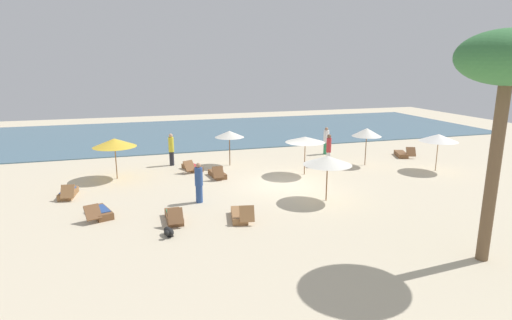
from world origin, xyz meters
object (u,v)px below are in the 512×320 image
object	(u,v)px
person_0	(329,149)
lounger_3	(192,167)
umbrella_1	(439,138)
lounger_6	(100,212)
lounger_4	(68,193)
lounger_5	(240,215)
person_1	(326,141)
lounger_1	(174,217)
lounger_2	(402,154)
umbrella_2	(114,143)
palm_0	(508,64)
umbrella_4	(229,134)
dog	(168,232)
person_3	(171,149)
umbrella_0	(305,140)
person_2	(199,183)
umbrella_5	(328,160)
lounger_0	(217,174)
umbrella_3	(367,132)

from	to	relation	value
person_0	lounger_3	bearing A→B (deg)	171.24
umbrella_1	lounger_3	size ratio (longest dim) A/B	1.20
lounger_3	lounger_6	bearing A→B (deg)	-126.39
lounger_4	lounger_5	size ratio (longest dim) A/B	1.01
person_1	umbrella_1	bearing A→B (deg)	-55.05
umbrella_1	lounger_1	xyz separation A→B (m)	(-15.16, -3.51, -1.74)
lounger_2	person_0	size ratio (longest dim) A/B	0.93
umbrella_1	umbrella_2	bearing A→B (deg)	168.66
lounger_6	palm_0	size ratio (longest dim) A/B	0.26
umbrella_4	dog	xyz separation A→B (m)	(-4.50, -9.56, -1.73)
umbrella_4	person_0	xyz separation A→B (m)	(5.64, -1.78, -0.91)
umbrella_2	lounger_2	xyz separation A→B (m)	(17.84, 0.17, -1.79)
lounger_6	person_0	distance (m)	13.59
lounger_6	person_1	distance (m)	16.04
umbrella_4	person_3	distance (m)	3.61
lounger_1	lounger_3	xyz separation A→B (m)	(1.79, 7.59, 0.00)
lounger_2	person_1	distance (m)	5.02
umbrella_0	person_1	bearing A→B (deg)	51.99
lounger_3	person_2	bearing A→B (deg)	-94.88
umbrella_0	person_0	distance (m)	2.78
lounger_4	person_3	size ratio (longest dim) A/B	0.89
umbrella_5	lounger_3	size ratio (longest dim) A/B	1.21
umbrella_4	person_3	xyz separation A→B (m)	(-3.35, 0.99, -0.91)
lounger_0	umbrella_3	bearing A→B (deg)	0.65
lounger_5	lounger_1	bearing A→B (deg)	167.01
person_1	lounger_5	bearing A→B (deg)	-130.82
umbrella_1	lounger_1	world-z (taller)	umbrella_1
umbrella_1	umbrella_0	bearing A→B (deg)	169.43
person_2	umbrella_1	bearing A→B (deg)	6.50
umbrella_2	lounger_6	xyz separation A→B (m)	(-0.52, -5.66, -1.78)
person_1	dog	distance (m)	15.71
umbrella_1	lounger_4	xyz separation A→B (m)	(-19.54, 0.94, -1.74)
lounger_1	person_0	distance (m)	11.70
lounger_0	person_1	bearing A→B (deg)	23.69
umbrella_3	lounger_5	bearing A→B (deg)	-145.82
lounger_5	lounger_6	world-z (taller)	lounger_5
lounger_6	person_2	distance (m)	4.22
person_1	lounger_4	bearing A→B (deg)	-162.46
umbrella_2	dog	world-z (taller)	umbrella_2
lounger_0	person_2	distance (m)	4.20
umbrella_5	palm_0	distance (m)	8.12
lounger_6	person_3	world-z (taller)	person_3
palm_0	umbrella_4	bearing A→B (deg)	108.80
lounger_5	person_2	xyz separation A→B (m)	(-1.21, 2.51, 0.74)
palm_0	person_2	bearing A→B (deg)	133.84
umbrella_4	lounger_1	size ratio (longest dim) A/B	1.25
lounger_3	person_0	xyz separation A→B (m)	(8.00, -1.23, 0.82)
umbrella_5	person_0	size ratio (longest dim) A/B	1.13
lounger_5	dog	world-z (taller)	lounger_5
umbrella_0	person_3	world-z (taller)	umbrella_0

